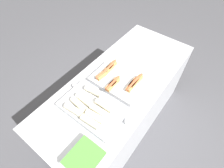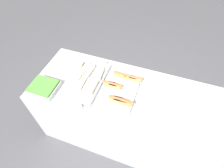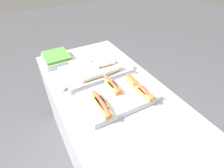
{
  "view_description": "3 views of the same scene",
  "coord_description": "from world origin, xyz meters",
  "px_view_note": "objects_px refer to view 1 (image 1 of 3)",
  "views": [
    {
      "loc": [
        -0.91,
        -0.59,
        2.15
      ],
      "look_at": [
        -0.13,
        0.0,
        0.94
      ],
      "focal_mm": 28.0,
      "sensor_mm": 36.0,
      "label": 1
    },
    {
      "loc": [
        0.22,
        -0.99,
        2.21
      ],
      "look_at": [
        -0.13,
        0.0,
        0.94
      ],
      "focal_mm": 28.0,
      "sensor_mm": 36.0,
      "label": 2
    },
    {
      "loc": [
        0.69,
        -0.46,
        1.69
      ],
      "look_at": [
        -0.13,
        0.0,
        0.94
      ],
      "focal_mm": 28.0,
      "sensor_mm": 36.0,
      "label": 3
    }
  ],
  "objects_px": {
    "tray_hotdogs": "(118,81)",
    "tray_side_front": "(84,159)",
    "serving_spoon_far": "(73,87)",
    "tray_wraps": "(92,108)",
    "serving_spoon_near": "(126,123)"
  },
  "relations": [
    {
      "from": "tray_hotdogs",
      "to": "tray_wraps",
      "type": "xyz_separation_m",
      "value": [
        -0.37,
        -0.0,
        0.01
      ]
    },
    {
      "from": "serving_spoon_near",
      "to": "serving_spoon_far",
      "type": "distance_m",
      "value": 0.6
    },
    {
      "from": "tray_hotdogs",
      "to": "tray_wraps",
      "type": "relative_size",
      "value": 0.91
    },
    {
      "from": "tray_hotdogs",
      "to": "tray_side_front",
      "type": "relative_size",
      "value": 1.89
    },
    {
      "from": "tray_side_front",
      "to": "serving_spoon_near",
      "type": "relative_size",
      "value": 1.13
    },
    {
      "from": "tray_hotdogs",
      "to": "tray_wraps",
      "type": "bearing_deg",
      "value": -179.51
    },
    {
      "from": "tray_hotdogs",
      "to": "serving_spoon_near",
      "type": "relative_size",
      "value": 2.14
    },
    {
      "from": "serving_spoon_far",
      "to": "tray_side_front",
      "type": "bearing_deg",
      "value": -127.71
    },
    {
      "from": "tray_wraps",
      "to": "serving_spoon_near",
      "type": "bearing_deg",
      "value": -77.77
    },
    {
      "from": "tray_hotdogs",
      "to": "tray_wraps",
      "type": "distance_m",
      "value": 0.37
    },
    {
      "from": "tray_side_front",
      "to": "serving_spoon_far",
      "type": "distance_m",
      "value": 0.67
    },
    {
      "from": "tray_hotdogs",
      "to": "serving_spoon_near",
      "type": "distance_m",
      "value": 0.43
    },
    {
      "from": "tray_side_front",
      "to": "tray_wraps",
      "type": "bearing_deg",
      "value": 33.67
    },
    {
      "from": "serving_spoon_far",
      "to": "serving_spoon_near",
      "type": "bearing_deg",
      "value": -90.57
    },
    {
      "from": "tray_wraps",
      "to": "tray_side_front",
      "type": "relative_size",
      "value": 2.07
    }
  ]
}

